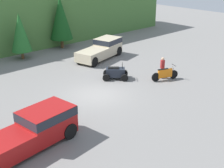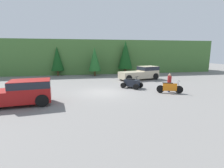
% 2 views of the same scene
% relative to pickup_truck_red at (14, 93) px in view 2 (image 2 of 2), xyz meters
% --- Properties ---
extents(ground_plane, '(80.00, 80.00, 0.00)m').
position_rel_pickup_truck_red_xyz_m(ground_plane, '(6.69, 2.81, -0.95)').
color(ground_plane, slate).
extents(hillside_backdrop, '(44.00, 6.00, 5.65)m').
position_rel_pickup_truck_red_xyz_m(hillside_backdrop, '(6.69, 18.81, 1.88)').
color(hillside_backdrop, '#477538').
rests_on(hillside_backdrop, ground_plane).
extents(tree_left, '(1.98, 1.98, 4.49)m').
position_rel_pickup_truck_red_xyz_m(tree_left, '(1.34, 15.57, 1.69)').
color(tree_left, brown).
rests_on(tree_left, ground_plane).
extents(tree_mid_left, '(1.93, 1.93, 4.39)m').
position_rel_pickup_truck_red_xyz_m(tree_mid_left, '(7.02, 14.22, 1.63)').
color(tree_mid_left, brown).
rests_on(tree_mid_left, ground_plane).
extents(tree_mid_right, '(2.40, 2.40, 5.47)m').
position_rel_pickup_truck_red_xyz_m(tree_mid_right, '(12.16, 15.08, 2.26)').
color(tree_mid_right, brown).
rests_on(tree_mid_right, ground_plane).
extents(pickup_truck_red, '(6.14, 2.71, 1.77)m').
position_rel_pickup_truck_red_xyz_m(pickup_truck_red, '(0.00, 0.00, 0.00)').
color(pickup_truck_red, maroon).
rests_on(pickup_truck_red, ground_plane).
extents(pickup_truck_second, '(5.67, 3.24, 1.77)m').
position_rel_pickup_truck_red_xyz_m(pickup_truck_second, '(12.89, 9.26, -0.00)').
color(pickup_truck_second, beige).
rests_on(pickup_truck_second, ground_plane).
extents(dirt_bike, '(2.23, 1.02, 1.17)m').
position_rel_pickup_truck_red_xyz_m(dirt_bike, '(12.60, 1.37, -0.46)').
color(dirt_bike, black).
rests_on(dirt_bike, ground_plane).
extents(quad_atv, '(2.34, 2.32, 1.25)m').
position_rel_pickup_truck_red_xyz_m(quad_atv, '(9.89, 4.23, -0.46)').
color(quad_atv, black).
rests_on(quad_atv, ground_plane).
extents(rider_person, '(0.47, 0.47, 1.75)m').
position_rel_pickup_truck_red_xyz_m(rider_person, '(12.75, 1.79, -0.00)').
color(rider_person, navy).
rests_on(rider_person, ground_plane).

